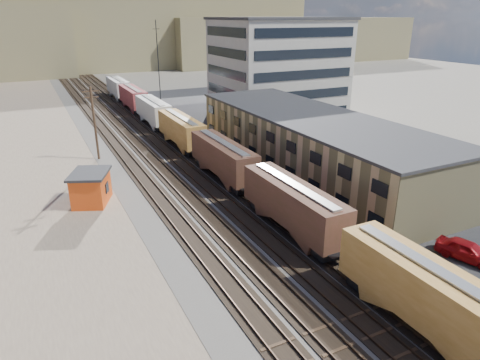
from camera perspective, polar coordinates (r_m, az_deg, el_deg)
name	(u,v)px	position (r m, az deg, el deg)	size (l,w,h in m)	color
ground	(343,321)	(30.11, 13.62, -17.85)	(300.00, 300.00, 0.00)	#6B6356
ballast_bed	(145,138)	(71.65, -12.61, 5.49)	(18.00, 200.00, 0.06)	#4C4742
dirt_yard	(6,177)	(60.35, -28.73, 0.40)	(24.00, 180.00, 0.03)	#756350
asphalt_lot	(310,144)	(67.35, 9.26, 4.73)	(26.00, 120.00, 0.04)	#232326
rail_tracks	(141,138)	(71.51, -13.05, 5.49)	(11.40, 200.00, 0.24)	black
freight_train	(200,142)	(58.05, -5.38, 5.13)	(3.00, 119.74, 4.46)	black
warehouse	(311,143)	(54.61, 9.51, 4.84)	(12.40, 40.40, 7.25)	tan
office_tower	(278,68)	(85.16, 5.03, 14.65)	(22.60, 18.60, 18.45)	#9E998E
utility_pole_north	(94,122)	(61.25, -18.83, 7.36)	(2.20, 0.32, 10.00)	#382619
radio_mast	(159,72)	(80.96, -10.76, 13.95)	(1.20, 0.16, 18.00)	black
hills_north	(62,29)	(185.98, -22.65, 18.14)	(265.00, 80.00, 32.00)	brown
maintenance_shed	(91,187)	(47.57, -19.25, -0.94)	(5.21, 5.77, 3.46)	#E64D15
parked_car_red	(467,251)	(39.64, 28.02, -8.35)	(1.93, 4.79, 1.63)	#9F0E14
parked_car_white	(450,205)	(48.14, 26.18, -3.03)	(1.60, 4.58, 1.51)	white
parked_car_blue	(254,116)	(82.29, 1.85, 8.56)	(2.84, 6.17, 1.71)	navy
parked_car_far	(325,122)	(79.69, 11.33, 7.62)	(1.61, 3.99, 1.36)	white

